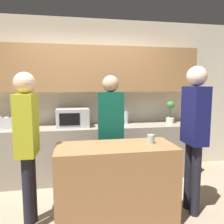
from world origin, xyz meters
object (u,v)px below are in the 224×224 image
cup_0 (151,139)px  person_left (111,126)px  bottle_2 (126,117)px  person_center (195,126)px  toaster (7,123)px  microwave (73,117)px  bottle_1 (120,118)px  person_right (27,137)px  bottle_0 (115,120)px  potted_plant (170,112)px

cup_0 → person_left: size_ratio=0.06×
bottle_2 → person_center: (0.51, -1.36, 0.07)m
toaster → bottle_2: bearing=3.1°
microwave → bottle_2: 0.93m
cup_0 → person_center: bearing=-3.1°
bottle_1 → person_center: person_center is taller
microwave → person_right: 1.30m
bottle_0 → person_right: size_ratio=0.16×
microwave → person_left: person_left is taller
potted_plant → person_left: (-1.19, -0.70, -0.07)m
potted_plant → bottle_2: size_ratio=1.26×
bottle_0 → person_center: (0.72, -1.22, 0.09)m
toaster → person_center: bearing=-27.1°
cup_0 → person_left: (-0.39, 0.52, 0.07)m
bottle_0 → potted_plant: bearing=1.7°
bottle_0 → cup_0: bottle_0 is taller
person_left → person_center: bearing=152.5°
bottle_1 → person_left: 0.82m
potted_plant → cup_0: bearing=-123.4°
toaster → potted_plant: size_ratio=0.66×
potted_plant → person_right: size_ratio=0.23×
toaster → cup_0: size_ratio=2.52×
cup_0 → bottle_2: bearing=88.9°
potted_plant → bottle_0: bearing=-178.3°
person_center → person_right: size_ratio=1.05×
toaster → bottle_0: bottle_0 is taller
bottle_0 → person_center: person_center is taller
potted_plant → bottle_2: bearing=172.3°
bottle_0 → toaster: bearing=179.0°
potted_plant → toaster: bearing=180.0°
potted_plant → cup_0: potted_plant is taller
potted_plant → person_center: size_ratio=0.22×
potted_plant → bottle_1: size_ratio=1.35×
bottle_0 → person_center: bearing=-59.5°
microwave → person_center: person_center is taller
person_right → person_center: bearing=90.9°
person_center → person_left: bearing=59.3°
person_center → cup_0: bearing=87.3°
toaster → bottle_0: bearing=-1.0°
potted_plant → bottle_1: (-0.89, 0.06, -0.09)m
person_left → bottle_1: bearing=-108.1°
bottle_0 → bottle_1: size_ratio=0.91×
potted_plant → bottle_2: (-0.78, 0.11, -0.08)m
microwave → toaster: size_ratio=2.00×
bottle_1 → person_center: bearing=-64.7°
person_center → person_right: 1.90m
toaster → person_center: (2.44, -1.25, 0.10)m
toaster → person_right: 1.32m
microwave → bottle_0: (0.71, -0.03, -0.05)m
person_left → bottle_0: bearing=-103.0°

